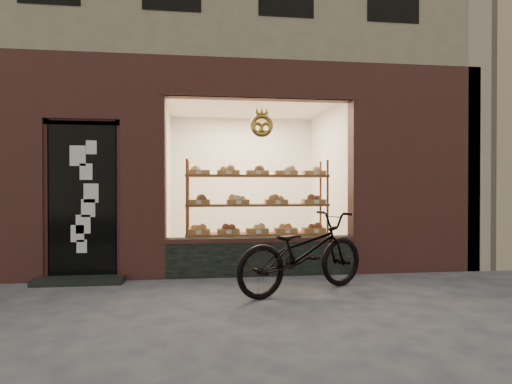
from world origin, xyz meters
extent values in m
plane|color=#40414B|center=(0.00, 0.00, 0.00)|extent=(90.00, 90.00, 0.00)
cube|color=black|center=(0.45, 2.12, 0.28)|extent=(2.70, 0.25, 0.55)
cube|color=black|center=(-2.00, 2.06, 1.10)|extent=(0.90, 0.04, 2.15)
cube|color=black|center=(-2.00, 1.90, 0.04)|extent=(1.15, 0.35, 0.08)
torus|color=gold|center=(0.45, 2.02, 2.15)|extent=(0.33, 0.07, 0.33)
cube|color=brown|center=(0.45, 2.55, 0.05)|extent=(2.20, 0.45, 0.04)
cube|color=brown|center=(0.45, 2.55, 0.55)|extent=(2.20, 0.45, 0.03)
cube|color=brown|center=(0.45, 2.55, 1.00)|extent=(2.20, 0.45, 0.04)
cube|color=brown|center=(0.45, 2.55, 1.45)|extent=(2.20, 0.45, 0.04)
cylinder|color=brown|center=(-0.62, 2.35, 0.85)|extent=(0.04, 0.04, 1.70)
cylinder|color=brown|center=(1.52, 2.35, 0.85)|extent=(0.04, 0.04, 1.70)
cylinder|color=brown|center=(-0.62, 2.75, 0.85)|extent=(0.04, 0.04, 1.70)
cylinder|color=brown|center=(1.52, 2.75, 0.85)|extent=(0.04, 0.04, 1.70)
cube|color=olive|center=(-0.45, 2.55, 0.60)|extent=(0.34, 0.24, 0.07)
sphere|color=#BE854B|center=(-0.45, 2.55, 0.69)|extent=(0.11, 0.11, 0.11)
cube|color=white|center=(-0.45, 2.36, 0.60)|extent=(0.07, 0.01, 0.05)
cube|color=olive|center=(0.00, 2.55, 0.60)|extent=(0.34, 0.24, 0.07)
sphere|color=brown|center=(0.00, 2.55, 0.69)|extent=(0.11, 0.11, 0.11)
cube|color=white|center=(0.00, 2.36, 0.60)|extent=(0.07, 0.01, 0.05)
cube|color=olive|center=(0.45, 2.55, 0.60)|extent=(0.34, 0.24, 0.07)
sphere|color=beige|center=(0.45, 2.55, 0.69)|extent=(0.11, 0.11, 0.11)
cube|color=white|center=(0.45, 2.36, 0.60)|extent=(0.07, 0.01, 0.05)
cube|color=olive|center=(0.90, 2.55, 0.60)|extent=(0.34, 0.24, 0.07)
sphere|color=#BE854B|center=(0.90, 2.55, 0.69)|extent=(0.11, 0.11, 0.11)
cube|color=white|center=(0.90, 2.36, 0.60)|extent=(0.07, 0.01, 0.05)
cube|color=olive|center=(1.35, 2.55, 0.60)|extent=(0.34, 0.24, 0.07)
sphere|color=brown|center=(1.35, 2.55, 0.69)|extent=(0.11, 0.11, 0.11)
cube|color=white|center=(1.35, 2.36, 0.60)|extent=(0.08, 0.01, 0.05)
cube|color=olive|center=(-0.45, 2.55, 1.05)|extent=(0.34, 0.24, 0.07)
sphere|color=brown|center=(-0.45, 2.55, 1.14)|extent=(0.11, 0.11, 0.11)
cube|color=white|center=(-0.45, 2.36, 1.05)|extent=(0.07, 0.01, 0.06)
cube|color=olive|center=(0.15, 2.55, 1.05)|extent=(0.34, 0.24, 0.07)
sphere|color=beige|center=(0.15, 2.55, 1.14)|extent=(0.11, 0.11, 0.11)
cube|color=white|center=(0.15, 2.36, 1.05)|extent=(0.08, 0.01, 0.06)
cube|color=olive|center=(0.75, 2.55, 1.05)|extent=(0.34, 0.24, 0.07)
sphere|color=#BE854B|center=(0.75, 2.55, 1.14)|extent=(0.11, 0.11, 0.11)
cube|color=white|center=(0.75, 2.36, 1.05)|extent=(0.07, 0.01, 0.06)
cube|color=olive|center=(1.35, 2.55, 1.05)|extent=(0.34, 0.24, 0.07)
sphere|color=brown|center=(1.35, 2.55, 1.14)|extent=(0.11, 0.11, 0.11)
cube|color=white|center=(1.35, 2.36, 1.05)|extent=(0.08, 0.01, 0.06)
cube|color=olive|center=(-0.45, 2.55, 1.50)|extent=(0.34, 0.24, 0.07)
sphere|color=beige|center=(-0.45, 2.55, 1.59)|extent=(0.11, 0.11, 0.11)
cube|color=white|center=(-0.45, 2.36, 1.50)|extent=(0.07, 0.01, 0.06)
cube|color=olive|center=(0.00, 2.55, 1.50)|extent=(0.34, 0.24, 0.07)
sphere|color=#BE854B|center=(0.00, 2.55, 1.59)|extent=(0.11, 0.11, 0.11)
cube|color=white|center=(0.00, 2.36, 1.50)|extent=(0.07, 0.01, 0.06)
cube|color=olive|center=(0.45, 2.55, 1.50)|extent=(0.34, 0.24, 0.07)
sphere|color=brown|center=(0.45, 2.55, 1.59)|extent=(0.11, 0.11, 0.11)
cube|color=white|center=(0.45, 2.36, 1.50)|extent=(0.07, 0.01, 0.06)
cube|color=olive|center=(0.90, 2.55, 1.50)|extent=(0.34, 0.24, 0.07)
sphere|color=beige|center=(0.90, 2.55, 1.59)|extent=(0.11, 0.11, 0.11)
cube|color=white|center=(0.90, 2.36, 1.50)|extent=(0.07, 0.01, 0.06)
cube|color=olive|center=(1.35, 2.55, 1.50)|extent=(0.34, 0.24, 0.07)
sphere|color=#BE854B|center=(1.35, 2.55, 1.59)|extent=(0.11, 0.11, 0.11)
cube|color=white|center=(1.35, 2.36, 1.50)|extent=(0.08, 0.01, 0.06)
imported|color=black|center=(0.83, 1.13, 0.48)|extent=(1.94, 1.35, 0.97)
camera|label=1|loc=(-0.31, -3.60, 1.26)|focal=28.00mm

